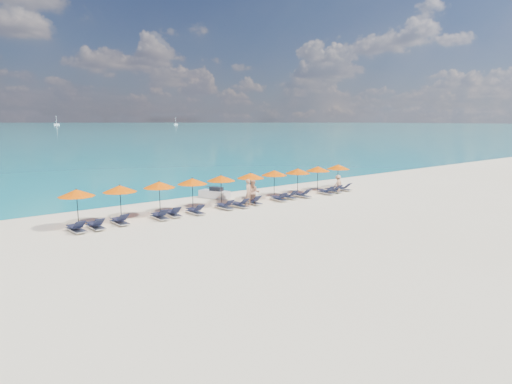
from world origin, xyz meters
TOP-DOWN VIEW (x-y plane):
  - ground at (0.00, 0.00)m, footprint 1400.00×1400.00m
  - sailboat_near at (117.95, 556.82)m, footprint 6.54×2.18m
  - sailboat_far at (248.18, 490.60)m, footprint 5.18×1.73m
  - jetski at (-0.04, 8.35)m, footprint 1.79×2.69m
  - beachgoer_a at (0.31, 4.26)m, footprint 0.83×0.69m
  - beachgoer_b at (0.69, 4.17)m, footprint 1.03×0.97m
  - beachgoer_c at (9.81, 4.05)m, footprint 1.01×0.51m
  - umbrella_0 at (-11.41, 5.38)m, footprint 2.10×2.10m
  - umbrella_1 at (-8.84, 5.35)m, footprint 2.10×2.10m
  - umbrella_2 at (-6.21, 5.36)m, footprint 2.10×2.10m
  - umbrella_3 at (-3.70, 5.42)m, footprint 2.10×2.10m
  - umbrella_4 at (-1.27, 5.52)m, footprint 2.10×2.10m
  - umbrella_5 at (1.30, 5.33)m, footprint 2.10×2.10m
  - umbrella_6 at (3.85, 5.54)m, footprint 2.10×2.10m
  - umbrella_7 at (6.23, 5.31)m, footprint 2.10×2.10m
  - umbrella_8 at (8.73, 5.42)m, footprint 2.10×2.10m
  - umbrella_9 at (11.36, 5.42)m, footprint 2.10×2.10m
  - lounger_0 at (-11.88, 4.15)m, footprint 0.77×1.75m
  - lounger_1 at (-10.82, 4.13)m, footprint 0.70×1.73m
  - lounger_2 at (-9.31, 4.37)m, footprint 0.69×1.72m
  - lounger_3 at (-6.83, 4.13)m, footprint 0.66×1.71m
  - lounger_4 at (-5.78, 4.35)m, footprint 0.78×1.75m
  - lounger_5 at (-4.30, 4.06)m, footprint 0.65×1.71m
  - lounger_6 at (-1.85, 4.20)m, footprint 0.70×1.73m
  - lounger_7 at (-0.68, 4.03)m, footprint 0.77×1.75m
  - lounger_8 at (0.79, 4.36)m, footprint 0.73×1.74m
  - lounger_9 at (3.18, 4.17)m, footprint 0.75×1.74m
  - lounger_10 at (4.36, 4.36)m, footprint 0.75×1.74m
  - lounger_11 at (5.72, 4.21)m, footprint 0.63×1.70m
  - lounger_12 at (8.34, 4.03)m, footprint 0.75×1.74m
  - lounger_13 at (9.41, 4.15)m, footprint 0.66×1.71m
  - lounger_14 at (10.84, 4.37)m, footprint 0.79×1.75m

SIDE VIEW (x-z plane):
  - ground at x=0.00m, z-range 0.00..0.00m
  - lounger_0 at x=-11.88m, z-range -0.09..0.56m
  - lounger_1 at x=-10.82m, z-range -0.09..0.56m
  - lounger_2 at x=-9.31m, z-range -0.09..0.56m
  - lounger_3 at x=-6.83m, z-range -0.09..0.56m
  - lounger_4 at x=-5.78m, z-range -0.09..0.56m
  - lounger_5 at x=-4.30m, z-range -0.09..0.56m
  - lounger_6 at x=-1.85m, z-range -0.09..0.56m
  - lounger_7 at x=-0.68m, z-range -0.09..0.56m
  - lounger_8 at x=0.79m, z-range -0.09..0.56m
  - lounger_9 at x=3.18m, z-range -0.09..0.56m
  - lounger_10 at x=4.36m, z-range -0.09..0.56m
  - lounger_11 at x=5.72m, z-range -0.09..0.56m
  - lounger_12 at x=8.34m, z-range -0.09..0.56m
  - lounger_13 at x=9.41m, z-range -0.09..0.56m
  - lounger_14 at x=10.84m, z-range -0.09..0.56m
  - jetski at x=-0.04m, z-range -0.08..0.82m
  - beachgoer_c at x=9.81m, z-range 0.00..1.54m
  - beachgoer_b at x=0.69m, z-range 0.00..1.86m
  - sailboat_far at x=248.18m, z-range -3.78..5.73m
  - beachgoer_a at x=0.31m, z-range 0.00..1.96m
  - sailboat_near at x=117.95m, z-range -4.77..7.23m
  - umbrella_0 at x=-11.41m, z-range 0.88..3.16m
  - umbrella_1 at x=-8.84m, z-range 0.88..3.16m
  - umbrella_2 at x=-6.21m, z-range 0.88..3.16m
  - umbrella_3 at x=-3.70m, z-range 0.88..3.16m
  - umbrella_4 at x=-1.27m, z-range 0.88..3.16m
  - umbrella_5 at x=1.30m, z-range 0.88..3.16m
  - umbrella_6 at x=3.85m, z-range 0.88..3.16m
  - umbrella_7 at x=6.23m, z-range 0.88..3.16m
  - umbrella_8 at x=8.73m, z-range 0.88..3.16m
  - umbrella_9 at x=11.36m, z-range 0.88..3.16m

